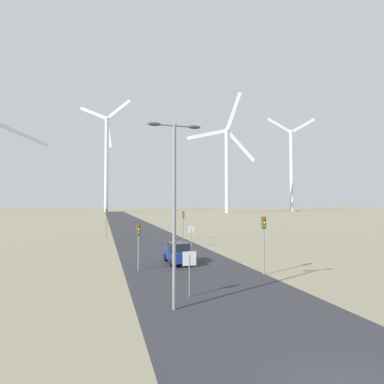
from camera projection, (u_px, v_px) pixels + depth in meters
name	position (u px, v px, depth m)	size (l,w,h in m)	color
road_surface	(140.00, 232.00, 53.73)	(10.00, 240.00, 0.01)	#2D2D33
streetlamp	(174.00, 192.00, 15.07)	(2.79, 0.32, 9.33)	gray
stop_sign_near	(189.00, 265.00, 16.92)	(0.81, 0.07, 2.55)	gray
stop_sign_far	(191.00, 232.00, 35.76)	(0.81, 0.07, 2.50)	gray
traffic_light_post_near_left	(139.00, 236.00, 23.31)	(0.28, 0.34, 3.68)	gray
traffic_light_post_near_right	(264.00, 232.00, 22.10)	(0.28, 0.33, 4.27)	gray
traffic_light_post_mid_left	(106.00, 217.00, 43.32)	(0.28, 0.33, 4.36)	gray
traffic_light_post_mid_right	(183.00, 219.00, 42.22)	(0.28, 0.33, 4.02)	gray
car_approaching	(178.00, 253.00, 26.16)	(1.90, 4.14, 1.83)	navy
wind_turbine_center	(107.00, 156.00, 169.64)	(27.97, 10.85, 63.90)	silver
wind_turbine_right	(227.00, 161.00, 152.07)	(33.10, 11.55, 61.80)	silver
wind_turbine_far_right	(291.00, 163.00, 186.84)	(29.05, 9.59, 58.56)	silver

